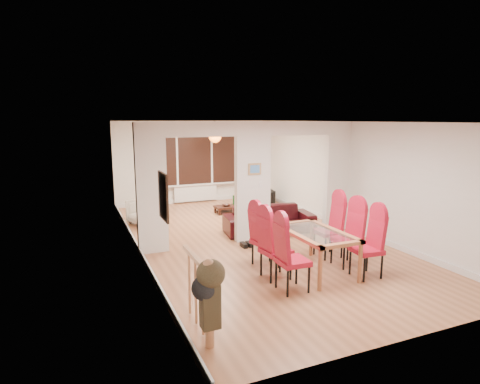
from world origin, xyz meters
TOP-DOWN VIEW (x-y plane):
  - floor at (0.00, 0.00)m, footprint 5.00×9.00m
  - room_walls at (0.00, 0.00)m, footprint 5.00×9.00m
  - divider_wall at (0.00, 0.00)m, footprint 5.00×0.18m
  - bay_window_blinds at (0.00, 4.44)m, footprint 3.00×0.08m
  - radiator at (0.00, 4.40)m, footprint 1.40×0.08m
  - pendant_light at (0.30, 3.30)m, footprint 0.36×0.36m
  - stair_newel at (-2.25, -3.20)m, footprint 0.40×1.20m
  - wall_poster at (-2.47, -2.40)m, footprint 0.04×0.52m
  - pillar_photo at (0.00, -0.10)m, footprint 0.30×0.03m
  - dining_table at (0.23, -2.15)m, footprint 0.87×1.55m
  - dining_chair_la at (-0.55, -2.69)m, footprint 0.47×0.47m
  - dining_chair_lb at (-0.55, -2.14)m, footprint 0.50×0.50m
  - dining_chair_lc at (-0.46, -1.59)m, footprint 0.50×0.50m
  - dining_chair_ra at (0.89, -2.70)m, footprint 0.48×0.48m
  - dining_chair_rb at (0.92, -2.12)m, footprint 0.50×0.50m
  - dining_chair_rc at (0.90, -1.58)m, footprint 0.49×0.49m
  - sofa at (0.61, 0.38)m, footprint 2.20×1.09m
  - armchair at (-2.00, 2.33)m, footprint 0.86×0.88m
  - person at (-1.70, 1.95)m, footprint 0.70×0.59m
  - television at (2.00, 3.19)m, footprint 0.87×0.27m
  - coffee_table at (0.51, 2.60)m, footprint 0.96×0.57m
  - bottle at (0.65, 2.71)m, footprint 0.07×0.07m
  - bowl at (0.36, 2.57)m, footprint 0.22×0.22m
  - shoes at (-0.33, -0.43)m, footprint 0.22×0.24m

SIDE VIEW (x-z plane):
  - floor at x=0.00m, z-range -0.01..0.01m
  - shoes at x=-0.33m, z-range 0.00..0.09m
  - coffee_table at x=0.51m, z-range 0.00..0.21m
  - bowl at x=0.36m, z-range 0.21..0.26m
  - television at x=2.00m, z-range 0.00..0.50m
  - radiator at x=0.00m, z-range 0.05..0.55m
  - sofa at x=0.61m, z-range 0.00..0.62m
  - armchair at x=-2.00m, z-range 0.00..0.62m
  - bottle at x=0.65m, z-range 0.21..0.49m
  - dining_table at x=0.23m, z-range 0.00..0.73m
  - dining_chair_lc at x=-0.46m, z-range 0.00..1.10m
  - stair_newel at x=-2.25m, z-range 0.00..1.10m
  - dining_chair_ra at x=0.89m, z-range 0.00..1.12m
  - dining_chair_lb at x=-0.55m, z-range 0.00..1.12m
  - dining_chair_rb at x=0.92m, z-range 0.00..1.13m
  - dining_chair_la at x=-0.55m, z-range 0.00..1.13m
  - dining_chair_rc at x=0.90m, z-range 0.00..1.15m
  - person at x=-1.70m, z-range 0.00..1.63m
  - room_walls at x=0.00m, z-range 0.00..2.60m
  - divider_wall at x=0.00m, z-range 0.00..2.60m
  - bay_window_blinds at x=0.00m, z-range 0.60..2.40m
  - wall_poster at x=-2.47m, z-range 1.27..1.94m
  - pillar_photo at x=0.00m, z-range 1.48..1.73m
  - pendant_light at x=0.30m, z-range 1.97..2.33m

